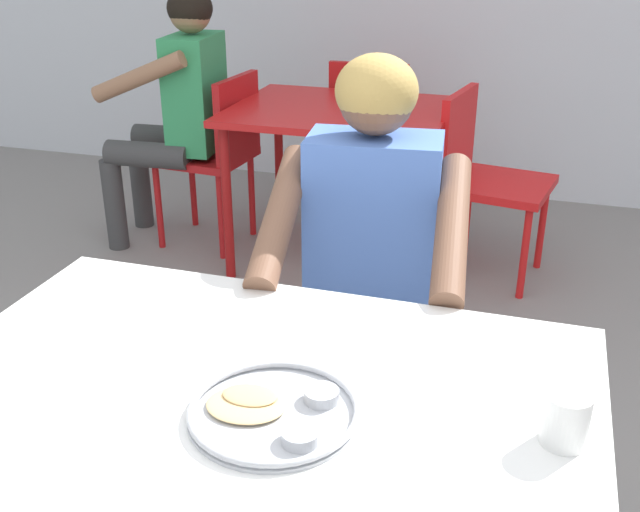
# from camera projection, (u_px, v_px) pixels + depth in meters

# --- Properties ---
(table_foreground) EXTENTS (1.21, 0.78, 0.75)m
(table_foreground) POSITION_uv_depth(u_px,v_px,m) (254.00, 422.00, 1.36)
(table_foreground) COLOR white
(table_foreground) RESTS_ON ground
(thali_tray) EXTENTS (0.29, 0.29, 0.03)m
(thali_tray) POSITION_uv_depth(u_px,v_px,m) (274.00, 410.00, 1.24)
(thali_tray) COLOR #B7BABF
(thali_tray) RESTS_ON table_foreground
(drinking_cup) EXTENTS (0.07, 0.07, 0.09)m
(drinking_cup) POSITION_uv_depth(u_px,v_px,m) (566.00, 417.00, 1.16)
(drinking_cup) COLOR white
(drinking_cup) RESTS_ON table_foreground
(chair_foreground) EXTENTS (0.43, 0.43, 0.84)m
(chair_foreground) POSITION_uv_depth(u_px,v_px,m) (377.00, 299.00, 2.20)
(chair_foreground) COLOR silver
(chair_foreground) RESTS_ON ground
(diner_foreground) EXTENTS (0.53, 0.58, 1.21)m
(diner_foreground) POSITION_uv_depth(u_px,v_px,m) (368.00, 256.00, 1.91)
(diner_foreground) COLOR #242424
(diner_foreground) RESTS_ON ground
(table_background_red) EXTENTS (0.95, 0.79, 0.74)m
(table_background_red) POSITION_uv_depth(u_px,v_px,m) (340.00, 127.00, 3.35)
(table_background_red) COLOR red
(table_background_red) RESTS_ON ground
(chair_red_left) EXTENTS (0.46, 0.44, 0.84)m
(chair_red_left) POSITION_uv_depth(u_px,v_px,m) (217.00, 148.00, 3.59)
(chair_red_left) COLOR red
(chair_red_left) RESTS_ON ground
(chair_red_right) EXTENTS (0.50, 0.50, 0.82)m
(chair_red_right) POSITION_uv_depth(u_px,v_px,m) (482.00, 171.00, 3.30)
(chair_red_right) COLOR red
(chair_red_right) RESTS_ON ground
(chair_red_far) EXTENTS (0.43, 0.44, 0.85)m
(chair_red_far) POSITION_uv_depth(u_px,v_px,m) (371.00, 129.00, 3.91)
(chair_red_far) COLOR red
(chair_red_far) RESTS_ON ground
(patron_background) EXTENTS (0.57, 0.52, 1.23)m
(patron_background) POSITION_uv_depth(u_px,v_px,m) (178.00, 98.00, 3.52)
(patron_background) COLOR #3D3D3D
(patron_background) RESTS_ON ground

